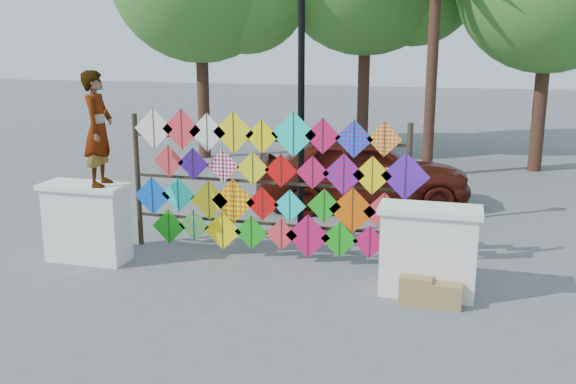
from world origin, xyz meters
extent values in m
plane|color=slate|center=(0.00, 0.00, 0.00)|extent=(80.00, 80.00, 0.00)
cube|color=white|center=(-2.70, -0.20, 0.60)|extent=(1.30, 0.55, 1.20)
cube|color=white|center=(-2.70, -0.20, 1.24)|extent=(1.40, 0.65, 0.08)
cube|color=white|center=(2.70, -0.20, 0.60)|extent=(1.30, 0.55, 1.20)
cube|color=white|center=(2.70, -0.20, 1.24)|extent=(1.40, 0.65, 0.08)
cylinder|color=#2C2318|center=(-2.30, 0.80, 1.15)|extent=(0.09, 0.09, 2.30)
cylinder|color=#2C2318|center=(2.30, 0.80, 1.15)|extent=(0.09, 0.09, 2.30)
cube|color=#2C2318|center=(0.00, 0.80, 0.55)|extent=(4.60, 0.04, 0.04)
cube|color=#2C2318|center=(0.00, 0.80, 1.25)|extent=(4.60, 0.04, 0.04)
cube|color=#2C2318|center=(0.00, 0.80, 1.95)|extent=(4.60, 0.04, 0.04)
cube|color=white|center=(-1.92, 0.74, 2.07)|extent=(0.70, 0.01, 0.70)
cube|color=#2C2318|center=(-1.92, 0.73, 2.07)|extent=(0.01, 0.01, 0.69)
cube|color=red|center=(-1.41, 0.74, 2.07)|extent=(0.69, 0.01, 0.69)
cube|color=#2C2318|center=(-1.41, 0.73, 2.07)|extent=(0.01, 0.01, 0.68)
cube|color=white|center=(-0.96, 0.74, 2.04)|extent=(0.64, 0.01, 0.64)
cube|color=#2C2318|center=(-0.96, 0.73, 2.04)|extent=(0.01, 0.01, 0.63)
cube|color=yellow|center=(-0.51, 0.74, 2.06)|extent=(0.70, 0.01, 0.70)
cube|color=#2C2318|center=(-0.51, 0.73, 2.06)|extent=(0.01, 0.01, 0.69)
cube|color=yellow|center=(-0.03, 0.74, 2.01)|extent=(0.55, 0.01, 0.55)
cube|color=#2C2318|center=(-0.03, 0.73, 2.01)|extent=(0.01, 0.01, 0.54)
cube|color=#0EE4CB|center=(0.50, 0.74, 2.07)|extent=(0.73, 0.01, 0.73)
cube|color=#2C2318|center=(0.50, 0.73, 2.07)|extent=(0.01, 0.01, 0.72)
cube|color=#BD114E|center=(0.97, 0.74, 2.06)|extent=(0.57, 0.01, 0.57)
cube|color=#2C2318|center=(0.97, 0.73, 2.06)|extent=(0.01, 0.01, 0.56)
cube|color=#5018B7|center=(1.46, 0.74, 2.03)|extent=(0.60, 0.01, 0.60)
cube|color=#2C2318|center=(1.46, 0.73, 2.03)|extent=(0.01, 0.01, 0.59)
cube|color=yellow|center=(1.92, 0.74, 2.04)|extent=(0.55, 0.01, 0.55)
cube|color=#2C2318|center=(1.92, 0.73, 2.04)|extent=(0.01, 0.01, 0.54)
cube|color=red|center=(-1.65, 0.70, 1.53)|extent=(0.55, 0.01, 0.55)
cube|color=#2C2318|center=(-1.65, 0.69, 1.53)|extent=(0.01, 0.01, 0.54)
cube|color=#5018B7|center=(-1.21, 0.70, 1.51)|extent=(0.55, 0.01, 0.55)
cube|color=#2C2318|center=(-1.21, 0.69, 1.51)|extent=(0.01, 0.01, 0.54)
cube|color=#BD114E|center=(-0.68, 0.70, 1.50)|extent=(0.57, 0.01, 0.57)
cube|color=#2C2318|center=(-0.68, 0.69, 1.50)|extent=(0.01, 0.01, 0.56)
cube|color=yellow|center=(-0.17, 0.70, 1.49)|extent=(0.56, 0.01, 0.56)
cube|color=#2C2318|center=(-0.17, 0.69, 1.49)|extent=(0.01, 0.01, 0.55)
cube|color=red|center=(0.30, 0.70, 1.48)|extent=(0.55, 0.01, 0.55)
cube|color=#2C2318|center=(0.30, 0.69, 1.48)|extent=(0.01, 0.01, 0.54)
cube|color=#BD114E|center=(0.82, 0.70, 1.48)|extent=(0.54, 0.01, 0.54)
cube|color=#2C2318|center=(0.82, 0.69, 1.48)|extent=(0.01, 0.01, 0.53)
cube|color=#5018B7|center=(1.31, 0.70, 1.48)|extent=(0.67, 0.01, 0.67)
cube|color=#2C2318|center=(1.31, 0.69, 1.48)|extent=(0.01, 0.01, 0.66)
cube|color=yellow|center=(1.76, 0.70, 1.48)|extent=(0.61, 0.01, 0.61)
cube|color=#2C2318|center=(1.76, 0.69, 1.48)|extent=(0.01, 0.01, 0.60)
cube|color=#5018B7|center=(2.26, 0.70, 1.50)|extent=(0.75, 0.01, 0.75)
cube|color=#2C2318|center=(2.26, 0.69, 1.50)|extent=(0.01, 0.01, 0.73)
cube|color=blue|center=(-1.96, 0.66, 0.92)|extent=(0.66, 0.01, 0.66)
cube|color=#2C2318|center=(-1.96, 0.65, 0.92)|extent=(0.01, 0.01, 0.65)
cube|color=#0EE4CB|center=(-1.48, 0.66, 0.98)|extent=(0.60, 0.01, 0.60)
cube|color=#2C2318|center=(-1.48, 0.65, 0.98)|extent=(0.01, 0.01, 0.59)
cube|color=yellow|center=(-0.93, 0.66, 0.92)|extent=(0.67, 0.01, 0.67)
cube|color=#2C2318|center=(-0.93, 0.65, 0.92)|extent=(0.01, 0.01, 0.66)
cube|color=yellow|center=(-0.50, 0.66, 0.93)|extent=(0.75, 0.01, 0.75)
cube|color=#2C2318|center=(-0.50, 0.65, 0.93)|extent=(0.01, 0.01, 0.74)
cube|color=red|center=(0.00, 0.66, 0.92)|extent=(0.56, 0.01, 0.56)
cube|color=#2C2318|center=(0.00, 0.65, 0.92)|extent=(0.01, 0.01, 0.55)
cube|color=#0EE4CB|center=(0.46, 0.66, 0.92)|extent=(0.54, 0.01, 0.54)
cube|color=#2C2318|center=(0.46, 0.65, 0.92)|extent=(0.01, 0.01, 0.53)
cube|color=#13A015|center=(1.02, 0.66, 0.96)|extent=(0.55, 0.01, 0.55)
cube|color=#2C2318|center=(1.02, 0.65, 0.96)|extent=(0.01, 0.01, 0.54)
cube|color=#DD5206|center=(1.47, 0.66, 0.92)|extent=(0.75, 0.01, 0.75)
cube|color=#2C2318|center=(1.47, 0.65, 0.92)|extent=(0.01, 0.01, 0.74)
cube|color=red|center=(1.96, 0.66, 0.92)|extent=(0.65, 0.01, 0.65)
cube|color=#2C2318|center=(1.96, 0.65, 0.92)|extent=(0.01, 0.01, 0.64)
cube|color=#13A015|center=(-1.66, 0.62, 0.42)|extent=(0.61, 0.01, 0.61)
cube|color=#2C2318|center=(-1.66, 0.61, 0.42)|extent=(0.01, 0.01, 0.60)
cube|color=yellow|center=(-1.20, 0.62, 0.48)|extent=(0.55, 0.01, 0.55)
cube|color=#2C2318|center=(-1.20, 0.61, 0.48)|extent=(0.01, 0.01, 0.54)
cube|color=yellow|center=(-0.69, 0.62, 0.42)|extent=(0.66, 0.01, 0.66)
cube|color=#2C2318|center=(-0.69, 0.61, 0.42)|extent=(0.01, 0.01, 0.65)
cube|color=#13A015|center=(-0.19, 0.62, 0.43)|extent=(0.58, 0.01, 0.58)
cube|color=#2C2318|center=(-0.19, 0.61, 0.43)|extent=(0.01, 0.01, 0.57)
cube|color=red|center=(0.33, 0.62, 0.44)|extent=(0.53, 0.01, 0.53)
cube|color=#2C2318|center=(0.33, 0.61, 0.44)|extent=(0.01, 0.01, 0.52)
cube|color=#BD114E|center=(0.77, 0.62, 0.45)|extent=(0.74, 0.01, 0.74)
cube|color=#2C2318|center=(0.77, 0.61, 0.45)|extent=(0.01, 0.01, 0.72)
cube|color=#13A015|center=(1.28, 0.62, 0.44)|extent=(0.60, 0.01, 0.60)
cube|color=#2C2318|center=(1.28, 0.61, 0.44)|extent=(0.01, 0.01, 0.59)
cube|color=#BD114E|center=(1.77, 0.62, 0.44)|extent=(0.54, 0.01, 0.54)
cube|color=#2C2318|center=(1.77, 0.61, 0.44)|extent=(0.01, 0.01, 0.53)
cube|color=#0EE4CB|center=(2.28, 0.62, 0.47)|extent=(0.70, 0.01, 0.70)
cube|color=#2C2318|center=(2.28, 0.61, 0.47)|extent=(0.01, 0.01, 0.69)
cylinder|color=#41261C|center=(-4.50, 9.00, 1.93)|extent=(0.36, 0.36, 3.85)
cylinder|color=#41261C|center=(0.00, 11.00, 2.06)|extent=(0.36, 0.36, 4.12)
cylinder|color=#41261C|center=(5.00, 9.50, 1.79)|extent=(0.36, 0.36, 3.58)
cylinder|color=#41261C|center=(2.20, 8.00, 2.75)|extent=(0.28, 0.28, 5.50)
imported|color=#99999E|center=(-2.38, -0.20, 2.17)|extent=(0.55, 0.72, 1.79)
imported|color=#4C150D|center=(1.04, 4.41, 0.77)|extent=(4.84, 2.99, 1.54)
cylinder|color=black|center=(0.30, 2.00, 2.10)|extent=(0.12, 0.12, 4.20)
cube|color=#9A854A|center=(2.57, -0.50, 0.19)|extent=(0.43, 0.39, 0.39)
cube|color=#9A854A|center=(2.99, -0.54, 0.17)|extent=(0.40, 0.37, 0.33)
camera|label=1|loc=(3.07, -8.92, 3.53)|focal=40.00mm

